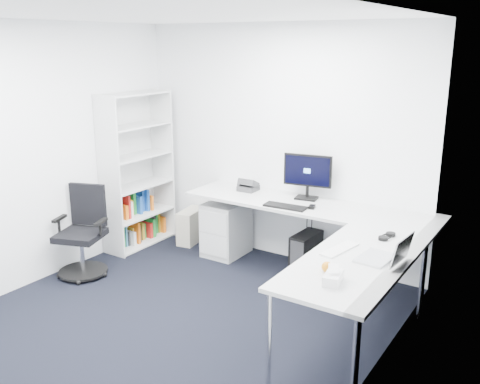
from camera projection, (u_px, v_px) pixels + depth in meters
The scene contains 21 objects.
ground at pixel (163, 328), 4.81m from camera, with size 4.20×4.20×0.00m, color black.
ceiling at pixel (149, 13), 4.08m from camera, with size 4.20×4.20×0.00m, color white.
wall_back at pixel (279, 144), 6.14m from camera, with size 3.60×0.02×2.70m, color white.
wall_left at pixel (22, 159), 5.39m from camera, with size 0.02×4.20×2.70m, color white.
wall_right at pixel (363, 221), 3.50m from camera, with size 0.02×4.20×2.70m, color white.
l_desk at pixel (291, 250), 5.54m from camera, with size 2.78×1.55×0.81m, color #B5B7B7, non-canonical shape.
drawer_pedestal at pixel (226, 228), 6.42m from camera, with size 0.42×0.53×0.65m, color #B5B7B7.
bookshelf at pixel (137, 171), 6.57m from camera, with size 0.37×0.96×1.91m, color silver, non-canonical shape.
task_chair at pixel (80, 233), 5.78m from camera, with size 0.55×0.55×0.99m, color black, non-canonical shape.
black_pc_tower at pixel (306, 252), 5.98m from camera, with size 0.20×0.45×0.44m, color black.
beige_pc_tower at pixel (191, 226), 6.84m from camera, with size 0.20×0.45×0.42m, color #B9B49D.
power_strip at pixel (343, 268), 6.03m from camera, with size 0.33×0.06×0.04m, color silver.
monitor at pixel (307, 176), 5.84m from camera, with size 0.54×0.17×0.52m, color black, non-canonical shape.
black_keyboard at pixel (285, 206), 5.60m from camera, with size 0.45×0.16×0.02m, color black.
mouse at pixel (312, 207), 5.57m from camera, with size 0.06×0.10×0.03m, color black.
desk_phone at pixel (248, 185), 6.22m from camera, with size 0.20×0.20×0.14m, color #2E2E31, non-canonical shape.
laptop at pixel (376, 245), 4.24m from camera, with size 0.35×0.34×0.25m, color silver, non-canonical shape.
white_keyboard at pixel (340, 249), 4.46m from camera, with size 0.12×0.43×0.01m, color silver.
headphones at pixel (387, 235), 4.72m from camera, with size 0.13×0.20×0.05m, color black, non-canonical shape.
orange_fruit at pixel (327, 267), 4.02m from camera, with size 0.08×0.08×0.08m, color orange.
tissue_box at pixel (333, 278), 3.84m from camera, with size 0.11×0.21×0.07m, color silver.
Camera 1 is at (2.93, -3.22, 2.48)m, focal length 40.00 mm.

